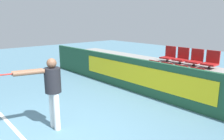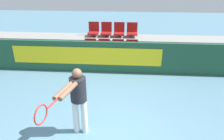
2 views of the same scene
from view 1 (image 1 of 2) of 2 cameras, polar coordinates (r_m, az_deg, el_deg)
The scene contains 12 objects.
barrier_wall at distance 6.43m, azimuth 11.75°, elevation -2.80°, with size 11.39×0.14×1.09m.
bleacher_tier_front at distance 6.94m, azimuth 14.50°, elevation -4.71°, with size 10.99×0.93×0.41m.
bleacher_tier_middle at distance 7.65m, azimuth 18.49°, elevation -1.74°, with size 10.99×0.93×0.81m.
stadium_chair_0 at distance 7.35m, azimuth 10.35°, elevation -0.07°, with size 0.41×0.40×0.54m.
stadium_chair_1 at distance 7.06m, azimuth 13.56°, elevation -0.76°, with size 0.41×0.40×0.54m.
stadium_chair_2 at distance 6.80m, azimuth 17.03°, elevation -1.51°, with size 0.41×0.40×0.54m.
stadium_chair_3 at distance 6.56m, azimuth 20.77°, elevation -2.31°, with size 0.41×0.40×0.54m.
stadium_chair_4 at distance 8.01m, azimuth 14.59°, elevation 3.76°, with size 0.41×0.40×0.54m.
stadium_chair_5 at distance 7.75m, azimuth 17.67°, elevation 3.26°, with size 0.41×0.40×0.54m.
stadium_chair_6 at distance 7.51m, azimuth 20.96°, elevation 2.71°, with size 0.41×0.40×0.54m.
stadium_chair_7 at distance 7.30m, azimuth 24.45°, elevation 2.12°, with size 0.41×0.40×0.54m.
tennis_player at distance 4.63m, azimuth -16.01°, elevation -4.15°, with size 0.52×1.47×1.52m.
Camera 1 is at (3.63, -1.49, 2.27)m, focal length 35.00 mm.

